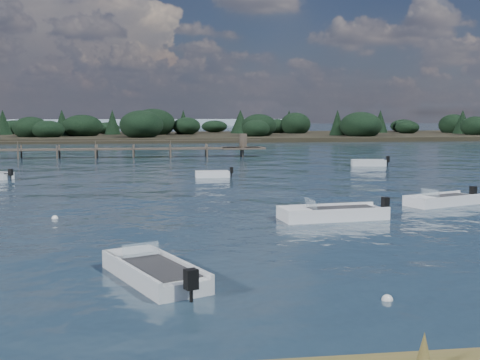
{
  "coord_description": "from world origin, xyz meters",
  "views": [
    {
      "loc": [
        -6.25,
        -23.1,
        5.2
      ],
      "look_at": [
        -1.1,
        14.0,
        1.0
      ],
      "focal_mm": 45.0,
      "sensor_mm": 36.0,
      "label": 1
    }
  ],
  "objects": [
    {
      "name": "ground",
      "position": [
        0.0,
        60.0,
        0.0
      ],
      "size": [
        400.0,
        400.0,
        0.0
      ],
      "primitive_type": "plane",
      "color": "#162634",
      "rests_on": "ground"
    },
    {
      "name": "jetty",
      "position": [
        -21.74,
        47.99,
        0.98
      ],
      "size": [
        64.5,
        3.2,
        3.4
      ],
      "color": "#4F453A",
      "rests_on": "ground"
    },
    {
      "name": "dinghy_mid_white_a",
      "position": [
        2.25,
        5.15,
        0.17
      ],
      "size": [
        5.69,
        2.53,
        1.31
      ],
      "color": "white",
      "rests_on": "ground"
    },
    {
      "name": "dinghy_near_olive",
      "position": [
        -6.4,
        -4.58,
        0.16
      ],
      "size": [
        3.47,
        5.06,
        1.24
      ],
      "color": "silver",
      "rests_on": "ground"
    },
    {
      "name": "far_headland",
      "position": [
        25.0,
        100.0,
        1.96
      ],
      "size": [
        190.0,
        40.0,
        5.8
      ],
      "color": "black",
      "rests_on": "ground"
    },
    {
      "name": "dinghy_mid_white_b",
      "position": [
        9.79,
        8.74,
        0.16
      ],
      "size": [
        4.93,
        3.22,
        1.22
      ],
      "color": "white",
      "rests_on": "ground"
    },
    {
      "name": "tender_far_grey_b",
      "position": [
        14.34,
        33.37,
        0.18
      ],
      "size": [
        3.75,
        1.92,
        1.26
      ],
      "color": "silver",
      "rests_on": "ground"
    },
    {
      "name": "buoy_c",
      "position": [
        -11.29,
        7.15,
        0.0
      ],
      "size": [
        0.32,
        0.32,
        0.32
      ],
      "primitive_type": "sphere",
      "color": "silver",
      "rests_on": "ground"
    },
    {
      "name": "buoy_a",
      "position": [
        0.06,
        -7.54,
        0.0
      ],
      "size": [
        0.32,
        0.32,
        0.32
      ],
      "primitive_type": "sphere",
      "color": "silver",
      "rests_on": "ground"
    },
    {
      "name": "tender_far_white",
      "position": [
        -1.82,
        25.05,
        0.15
      ],
      "size": [
        3.04,
        1.09,
        1.05
      ],
      "color": "white",
      "rests_on": "ground"
    }
  ]
}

